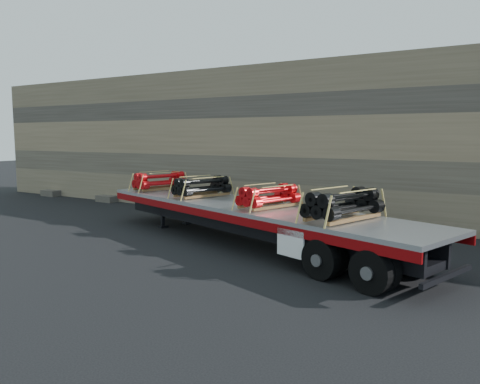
{
  "coord_description": "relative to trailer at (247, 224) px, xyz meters",
  "views": [
    {
      "loc": [
        7.37,
        -13.89,
        3.75
      ],
      "look_at": [
        -1.51,
        0.56,
        1.71
      ],
      "focal_mm": 35.0,
      "sensor_mm": 36.0,
      "label": 1
    }
  ],
  "objects": [
    {
      "name": "ground",
      "position": [
        0.75,
        0.2,
        -0.71
      ],
      "size": [
        120.0,
        120.0,
        0.0
      ],
      "primitive_type": "plane",
      "color": "black",
      "rests_on": "ground"
    },
    {
      "name": "rock_wall",
      "position": [
        0.75,
        6.7,
        2.79
      ],
      "size": [
        44.0,
        3.0,
        7.0
      ],
      "primitive_type": "cube",
      "color": "#7A6B54",
      "rests_on": "ground"
    },
    {
      "name": "bundle_rear",
      "position": [
        3.82,
        -1.2,
        1.12
      ],
      "size": [
        1.82,
        2.59,
        0.83
      ],
      "primitive_type": null,
      "rotation": [
        0.0,
        0.0,
        -0.3
      ],
      "color": "black",
      "rests_on": "trailer"
    },
    {
      "name": "bundle_front",
      "position": [
        -5.46,
        1.71,
        1.08
      ],
      "size": [
        1.65,
        2.34,
        0.75
      ],
      "primitive_type": null,
      "rotation": [
        0.0,
        0.0,
        -0.3
      ],
      "color": "#B4090C",
      "rests_on": "trailer"
    },
    {
      "name": "bundle_midfront",
      "position": [
        -2.51,
        0.79,
        1.08
      ],
      "size": [
        1.64,
        2.33,
        0.75
      ],
      "primitive_type": null,
      "rotation": [
        0.0,
        0.0,
        -0.3
      ],
      "color": "black",
      "rests_on": "trailer"
    },
    {
      "name": "bundle_midrear",
      "position": [
        0.99,
        -0.31,
        1.06
      ],
      "size": [
        1.57,
        2.23,
        0.72
      ],
      "primitive_type": null,
      "rotation": [
        0.0,
        0.0,
        -0.3
      ],
      "color": "#B4090C",
      "rests_on": "trailer"
    },
    {
      "name": "trailer",
      "position": [
        0.0,
        0.0,
        0.0
      ],
      "size": [
        14.28,
        6.82,
        1.41
      ],
      "primitive_type": null,
      "rotation": [
        0.0,
        0.0,
        -0.3
      ],
      "color": "#B8BBC0",
      "rests_on": "ground"
    }
  ]
}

